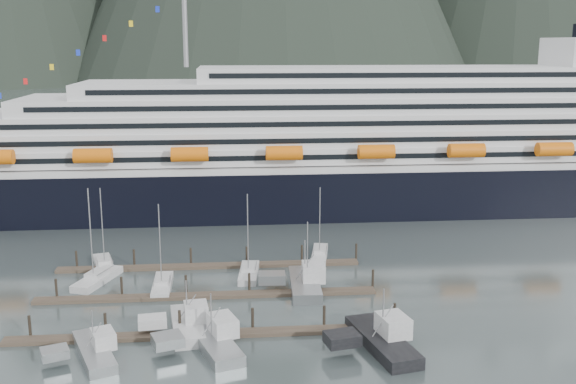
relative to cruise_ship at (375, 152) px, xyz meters
name	(u,v)px	position (x,y,z in m)	size (l,w,h in m)	color
ground	(243,304)	(-30.03, -54.94, -12.04)	(1600.00, 1600.00, 0.00)	#4E5C5C
cruise_ship	(375,152)	(0.00, 0.00, 0.00)	(210.00, 30.40, 50.30)	black
dock_near	(205,334)	(-34.95, -64.89, -11.73)	(48.18, 2.28, 3.20)	#403229
dock_mid	(208,295)	(-34.95, -51.89, -11.73)	(48.18, 2.28, 3.20)	#403229
dock_far	(210,265)	(-34.95, -38.89, -11.73)	(48.18, 2.28, 3.20)	#403229
sailboat_a	(97,279)	(-51.63, -44.39, -11.59)	(6.34, 10.66, 15.23)	#BABABA
sailboat_b	(162,286)	(-41.66, -47.89, -11.62)	(2.77, 10.03, 13.42)	#BABABA
sailboat_e	(104,265)	(-51.83, -37.64, -11.62)	(5.25, 10.34, 13.71)	#BABABA
sailboat_f	(249,273)	(-28.88, -43.61, -11.61)	(3.65, 9.70, 13.71)	#BABABA
sailboat_g	(320,254)	(-16.69, -34.95, -11.64)	(4.15, 10.06, 12.54)	#BABABA
sailboat_h	(307,289)	(-20.63, -50.87, -11.64)	(3.79, 8.95, 11.08)	#BABABA
trawler_a	(93,350)	(-47.51, -69.47, -11.22)	(9.27, 11.57, 6.12)	gray
trawler_b	(186,324)	(-37.28, -63.17, -11.12)	(8.83, 11.57, 7.28)	#BABABA
trawler_c	(210,338)	(-34.17, -67.57, -11.13)	(11.05, 14.35, 7.12)	gray
trawler_d	(381,340)	(-14.10, -69.92, -11.05)	(10.60, 14.02, 8.06)	black
trawler_e	(304,283)	(-21.07, -50.01, -11.03)	(9.75, 12.79, 8.26)	gray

